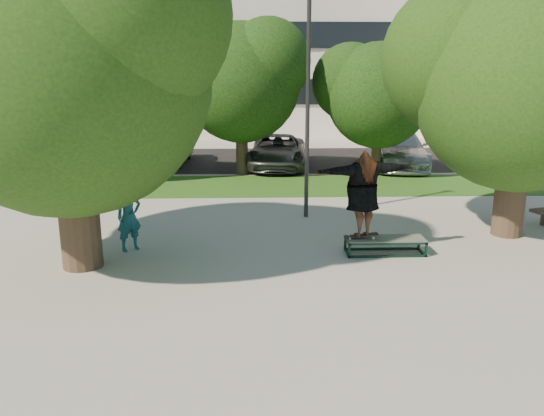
{
  "coord_description": "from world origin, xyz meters",
  "views": [
    {
      "loc": [
        -0.51,
        -9.92,
        3.99
      ],
      "look_at": [
        -0.14,
        0.6,
        1.36
      ],
      "focal_mm": 35.0,
      "sensor_mm": 36.0,
      "label": 1
    }
  ],
  "objects_px": {
    "tree_left": "(61,53)",
    "bystander": "(129,216)",
    "lamppost": "(308,107)",
    "car_silver_b": "(399,149)",
    "car_dark": "(169,147)",
    "car_grey": "(278,152)",
    "car_silver_a": "(60,153)",
    "grind_box": "(385,246)",
    "tree_right": "(519,72)"
  },
  "relations": [
    {
      "from": "tree_right",
      "to": "lamppost",
      "type": "bearing_deg",
      "value": 158.72
    },
    {
      "from": "tree_left",
      "to": "lamppost",
      "type": "relative_size",
      "value": 1.16
    },
    {
      "from": "bystander",
      "to": "car_silver_a",
      "type": "bearing_deg",
      "value": 78.52
    },
    {
      "from": "car_dark",
      "to": "car_silver_b",
      "type": "xyz_separation_m",
      "value": [
        10.47,
        -1.3,
        0.03
      ]
    },
    {
      "from": "lamppost",
      "to": "car_grey",
      "type": "distance_m",
      "value": 8.85
    },
    {
      "from": "lamppost",
      "to": "car_silver_a",
      "type": "distance_m",
      "value": 13.35
    },
    {
      "from": "lamppost",
      "to": "grind_box",
      "type": "height_order",
      "value": "lamppost"
    },
    {
      "from": "lamppost",
      "to": "car_silver_b",
      "type": "xyz_separation_m",
      "value": [
        5.0,
        8.5,
        -2.35
      ]
    },
    {
      "from": "car_grey",
      "to": "tree_left",
      "type": "bearing_deg",
      "value": -106.35
    },
    {
      "from": "car_silver_a",
      "to": "tree_left",
      "type": "bearing_deg",
      "value": -58.17
    },
    {
      "from": "tree_right",
      "to": "grind_box",
      "type": "xyz_separation_m",
      "value": [
        -3.42,
        -1.46,
        -3.9
      ]
    },
    {
      "from": "car_grey",
      "to": "car_silver_b",
      "type": "bearing_deg",
      "value": 4.99
    },
    {
      "from": "tree_left",
      "to": "car_dark",
      "type": "height_order",
      "value": "tree_left"
    },
    {
      "from": "grind_box",
      "to": "tree_left",
      "type": "bearing_deg",
      "value": -175.56
    },
    {
      "from": "tree_left",
      "to": "grind_box",
      "type": "bearing_deg",
      "value": 4.44
    },
    {
      "from": "lamppost",
      "to": "bystander",
      "type": "height_order",
      "value": "lamppost"
    },
    {
      "from": "tree_right",
      "to": "bystander",
      "type": "height_order",
      "value": "tree_right"
    },
    {
      "from": "car_dark",
      "to": "car_grey",
      "type": "height_order",
      "value": "car_dark"
    },
    {
      "from": "tree_right",
      "to": "car_silver_a",
      "type": "relative_size",
      "value": 1.57
    },
    {
      "from": "tree_left",
      "to": "bystander",
      "type": "distance_m",
      "value": 3.84
    },
    {
      "from": "tree_right",
      "to": "car_dark",
      "type": "relative_size",
      "value": 1.38
    },
    {
      "from": "tree_right",
      "to": "car_dark",
      "type": "bearing_deg",
      "value": 131.57
    },
    {
      "from": "tree_right",
      "to": "lamppost",
      "type": "relative_size",
      "value": 1.07
    },
    {
      "from": "tree_left",
      "to": "car_grey",
      "type": "distance_m",
      "value": 13.82
    },
    {
      "from": "car_silver_a",
      "to": "car_dark",
      "type": "height_order",
      "value": "car_dark"
    },
    {
      "from": "grind_box",
      "to": "car_silver_a",
      "type": "distance_m",
      "value": 16.54
    },
    {
      "from": "tree_left",
      "to": "grind_box",
      "type": "relative_size",
      "value": 3.95
    },
    {
      "from": "tree_right",
      "to": "grind_box",
      "type": "distance_m",
      "value": 5.39
    },
    {
      "from": "lamppost",
      "to": "car_dark",
      "type": "bearing_deg",
      "value": 119.18
    },
    {
      "from": "car_silver_b",
      "to": "tree_left",
      "type": "bearing_deg",
      "value": -120.39
    },
    {
      "from": "grind_box",
      "to": "car_silver_a",
      "type": "relative_size",
      "value": 0.43
    },
    {
      "from": "grind_box",
      "to": "tree_right",
      "type": "bearing_deg",
      "value": 23.18
    },
    {
      "from": "lamppost",
      "to": "grind_box",
      "type": "xyz_separation_m",
      "value": [
        1.5,
        -3.38,
        -2.96
      ]
    },
    {
      "from": "grind_box",
      "to": "car_silver_b",
      "type": "relative_size",
      "value": 0.33
    },
    {
      "from": "tree_left",
      "to": "car_dark",
      "type": "distance_m",
      "value": 14.18
    },
    {
      "from": "car_grey",
      "to": "car_silver_b",
      "type": "xyz_separation_m",
      "value": [
        5.45,
        0.0,
        0.07
      ]
    },
    {
      "from": "tree_left",
      "to": "car_silver_b",
      "type": "distance_m",
      "value": 16.52
    },
    {
      "from": "lamppost",
      "to": "car_silver_b",
      "type": "relative_size",
      "value": 1.1
    },
    {
      "from": "tree_left",
      "to": "car_silver_a",
      "type": "xyz_separation_m",
      "value": [
        -4.71,
        12.41,
        -3.72
      ]
    },
    {
      "from": "tree_right",
      "to": "car_silver_b",
      "type": "distance_m",
      "value": 10.92
    },
    {
      "from": "tree_left",
      "to": "car_silver_b",
      "type": "bearing_deg",
      "value": 50.32
    },
    {
      "from": "car_grey",
      "to": "bystander",
      "type": "bearing_deg",
      "value": -104.25
    },
    {
      "from": "grind_box",
      "to": "bystander",
      "type": "height_order",
      "value": "bystander"
    },
    {
      "from": "lamppost",
      "to": "grind_box",
      "type": "relative_size",
      "value": 3.39
    },
    {
      "from": "car_silver_a",
      "to": "car_dark",
      "type": "bearing_deg",
      "value": 27.04
    },
    {
      "from": "bystander",
      "to": "car_silver_a",
      "type": "relative_size",
      "value": 0.4
    },
    {
      "from": "car_silver_a",
      "to": "lamppost",
      "type": "bearing_deg",
      "value": -29.31
    },
    {
      "from": "grind_box",
      "to": "car_dark",
      "type": "height_order",
      "value": "car_dark"
    },
    {
      "from": "tree_left",
      "to": "bystander",
      "type": "relative_size",
      "value": 4.33
    },
    {
      "from": "car_dark",
      "to": "car_grey",
      "type": "distance_m",
      "value": 5.19
    }
  ]
}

